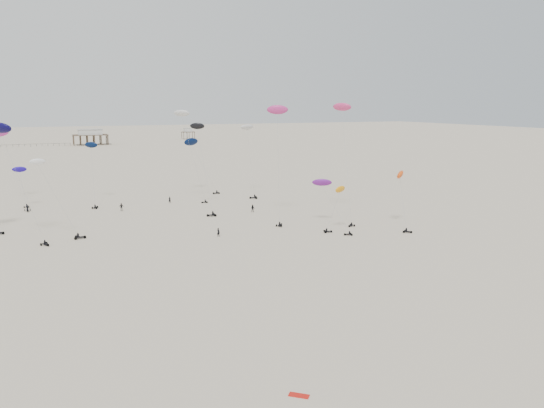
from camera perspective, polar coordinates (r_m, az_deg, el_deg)
name	(u,v)px	position (r m, az deg, el deg)	size (l,w,h in m)	color
ground_plane	(154,172)	(204.92, -12.57, 3.42)	(900.00, 900.00, 0.00)	beige
pavilion_main	(90,138)	(351.53, -18.95, 6.73)	(21.00, 13.00, 9.80)	brown
pavilion_small	(188,134)	(392.84, -9.02, 7.42)	(9.00, 7.00, 8.00)	brown
rig_0	(402,186)	(113.37, 13.77, 1.88)	(6.75, 11.13, 12.63)	black
rig_1	(93,165)	(143.41, -18.74, 3.98)	(3.85, 15.97, 18.74)	black
rig_2	(204,164)	(125.57, -7.37, 4.25)	(3.68, 14.05, 21.97)	black
rig_3	(23,186)	(141.89, -25.24, 1.80)	(3.69, 9.10, 10.90)	black
rig_4	(7,145)	(107.62, -26.64, 5.70)	(9.72, 11.17, 22.57)	black
rig_5	(336,204)	(106.70, 6.88, 0.05)	(6.41, 3.78, 9.03)	black
rig_7	(249,151)	(147.45, -2.46, 5.71)	(5.25, 12.01, 20.23)	black
rig_8	(326,190)	(111.94, 5.84, 1.48)	(4.64, 15.31, 14.65)	black
rig_9	(64,209)	(106.54, -21.45, -0.51)	(8.80, 4.23, 15.32)	black
rig_10	(343,124)	(120.88, 7.68, 8.53)	(8.34, 16.88, 27.27)	black
rig_11	(195,150)	(155.38, -8.27, 5.79)	(8.46, 11.47, 16.52)	black
rig_13	(2,141)	(154.32, -27.07, 6.07)	(9.16, 16.84, 22.10)	black
rig_14	(278,130)	(115.76, 0.64, 7.92)	(7.04, 12.01, 25.35)	black
rig_15	(185,126)	(138.24, -9.33, 8.24)	(7.38, 7.41, 23.91)	black
spectator_0	(218,236)	(102.65, -5.79, -3.50)	(0.72, 0.50, 1.99)	black
spectator_1	(253,212)	(124.99, -2.08, -0.88)	(1.02, 0.59, 2.09)	black
spectator_2	(122,211)	(131.41, -15.88, -0.72)	(1.31, 0.70, 2.21)	black
spectator_3	(170,203)	(139.13, -10.94, 0.12)	(0.69, 0.48, 1.90)	black
grounded_kite_b	(299,396)	(49.29, 2.91, -19.91)	(1.80, 0.70, 0.07)	red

